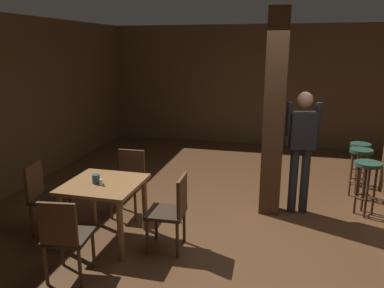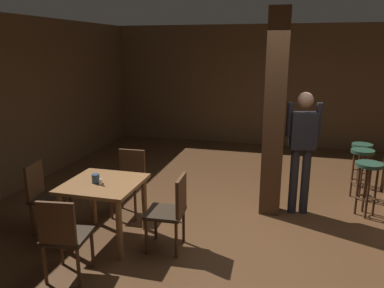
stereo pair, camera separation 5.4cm
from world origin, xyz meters
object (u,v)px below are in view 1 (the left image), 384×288
Objects in this scene: chair_south at (65,235)px; napkin_cup at (96,179)px; standing_person at (302,144)px; chair_north at (129,179)px; bar_stool_near at (367,176)px; bar_stool_mid at (360,162)px; chair_west at (44,194)px; salt_shaker at (101,182)px; dining_table at (104,193)px; bar_stool_far at (360,154)px; chair_east at (172,209)px.

napkin_cup is at bearing 95.26° from chair_south.
chair_north is at bearing -165.17° from standing_person.
bar_stool_near is at bearing 26.21° from napkin_cup.
chair_north is 3.54m from bar_stool_mid.
standing_person reaches higher than chair_west.
chair_south is 11.68× the size of salt_shaker.
bar_stool_mid reaches higher than bar_stool_near.
salt_shaker reaches higher than dining_table.
chair_west is 1.15× the size of bar_stool_mid.
napkin_cup is 2.77m from standing_person.
dining_table is at bearing -1.62° from chair_west.
bar_stool_mid is at bearing 88.33° from bar_stool_near.
chair_east is at bearing -131.13° from bar_stool_far.
chair_east is 1.00× the size of chair_north.
napkin_cup is 0.11m from salt_shaker.
bar_stool_near is 0.67m from bar_stool_mid.
standing_person reaches higher than chair_north.
standing_person reaches higher than napkin_cup.
bar_stool_mid is at bearing 23.91° from chair_north.
bar_stool_far is (3.27, 2.89, -0.24)m from salt_shaker.
dining_table is 1.12× the size of bar_stool_mid.
salt_shaker is (0.05, -0.90, 0.28)m from chair_north.
napkin_cup is 4.40m from bar_stool_far.
bar_stool_near is at bearing 27.63° from salt_shaker.
napkin_cup reaches higher than bar_stool_near.
salt_shaker reaches higher than bar_stool_near.
chair_east is 0.88m from salt_shaker.
chair_north is 8.39× the size of napkin_cup.
bar_stool_near is 0.99× the size of bar_stool_mid.
chair_south is 1.16× the size of bar_stool_near.
bar_stool_far is at bearing 40.20° from napkin_cup.
dining_table is 0.85m from chair_east.
dining_table is at bearing 102.88° from salt_shaker.
chair_south is at bearing -84.74° from napkin_cup.
napkin_cup is 0.06× the size of standing_person.
salt_shaker is 3.57m from bar_stool_near.
salt_shaker is (0.02, 0.76, 0.28)m from chair_south.
salt_shaker is 0.10× the size of bar_stool_near.
bar_stool_far is at bearing 81.21° from bar_stool_mid.
bar_stool_far is (4.13, 2.77, 0.04)m from chair_west.
chair_east is 2.81m from bar_stool_near.
chair_south is 3.99m from bar_stool_near.
chair_south is 0.52× the size of standing_person.
chair_north is (-0.03, 1.65, 0.00)m from chair_south.
chair_north reaches higher than dining_table.
chair_west reaches higher than dining_table.
dining_table is at bearing -153.93° from bar_stool_near.
dining_table is at bearing -145.13° from bar_stool_mid.
chair_south is at bearing -136.02° from bar_stool_mid.
chair_west is at bearing -151.39° from bar_stool_mid.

